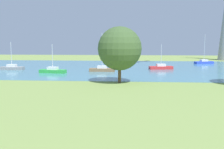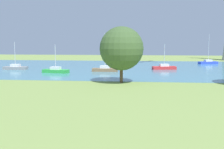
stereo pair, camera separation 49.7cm
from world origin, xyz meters
The scene contains 9 objects.
ground_plane centered at (0.00, 22.00, 0.00)m, with size 160.00×160.00×0.00m, color #7F994C.
water_surface centered at (0.00, 50.00, 0.01)m, with size 140.00×40.00×0.02m, color teal.
sailboat_green centered at (-11.92, 39.36, 0.44)m, with size 4.98×2.24×5.18m.
sailboat_blue centered at (20.53, 61.75, 0.47)m, with size 5.03×2.84×7.44m.
sailboat_gray centered at (-21.73, 43.92, 0.45)m, with size 4.83×1.61×5.56m.
sailboat_orange centered at (-0.91, 60.85, 0.45)m, with size 5.03×2.74×5.52m.
sailboat_brown centered at (-3.26, 42.42, 0.47)m, with size 4.81×1.53×7.25m.
sailboat_red centered at (8.30, 47.45, 0.44)m, with size 5.00×2.41×5.15m.
tree_west_far centered at (0.76, 28.96, 4.74)m, with size 6.05×6.05×7.78m.
Camera 2 is at (3.18, -7.82, 5.78)m, focal length 42.97 mm.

